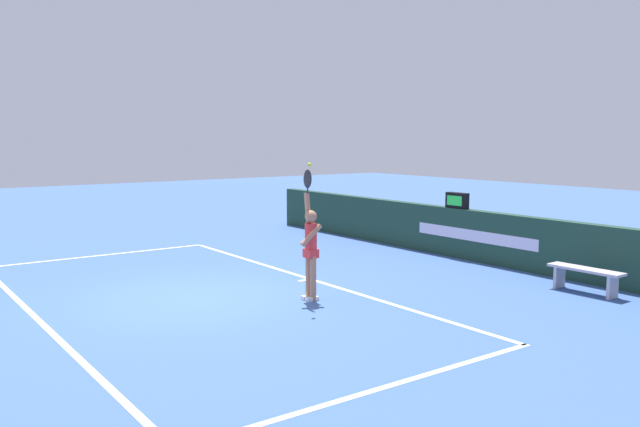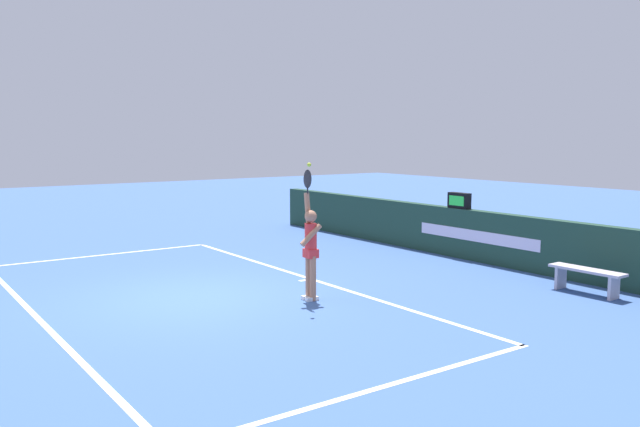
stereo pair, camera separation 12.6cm
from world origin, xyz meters
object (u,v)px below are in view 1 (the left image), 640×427
speed_display (457,200)px  tennis_player (311,247)px  courtside_bench_near (585,274)px  tennis_ball (309,165)px

speed_display → tennis_player: (1.40, -5.39, -0.42)m
speed_display → tennis_player: size_ratio=0.25×
tennis_player → courtside_bench_near: tennis_player is taller
courtside_bench_near → tennis_player: bearing=-120.3°
speed_display → courtside_bench_near: 4.26m
tennis_ball → courtside_bench_near: 5.69m
tennis_player → courtside_bench_near: size_ratio=1.66×
tennis_ball → courtside_bench_near: size_ratio=0.05×
speed_display → tennis_player: bearing=-75.5°
tennis_player → tennis_ball: 1.53m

